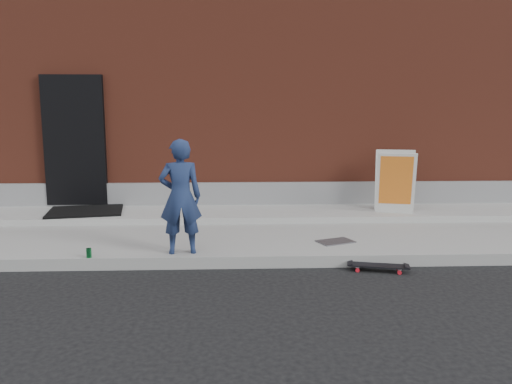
{
  "coord_description": "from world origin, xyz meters",
  "views": [
    {
      "loc": [
        0.21,
        -5.86,
        1.89
      ],
      "look_at": [
        0.47,
        0.8,
        0.82
      ],
      "focal_mm": 35.0,
      "sensor_mm": 36.0,
      "label": 1
    }
  ],
  "objects_px": {
    "skateboard": "(378,266)",
    "pizza_sign": "(395,181)",
    "soda_can": "(89,253)",
    "child": "(180,197)"
  },
  "relations": [
    {
      "from": "skateboard",
      "to": "pizza_sign",
      "type": "relative_size",
      "value": 0.7
    },
    {
      "from": "pizza_sign",
      "to": "soda_can",
      "type": "xyz_separation_m",
      "value": [
        -4.41,
        -2.17,
        -0.56
      ]
    },
    {
      "from": "pizza_sign",
      "to": "child",
      "type": "bearing_deg",
      "value": -148.82
    },
    {
      "from": "pizza_sign",
      "to": "soda_can",
      "type": "relative_size",
      "value": 8.89
    },
    {
      "from": "soda_can",
      "to": "child",
      "type": "bearing_deg",
      "value": 8.62
    },
    {
      "from": "skateboard",
      "to": "pizza_sign",
      "type": "xyz_separation_m",
      "value": [
        0.93,
        2.38,
        0.7
      ]
    },
    {
      "from": "child",
      "to": "soda_can",
      "type": "xyz_separation_m",
      "value": [
        -1.1,
        -0.17,
        -0.65
      ]
    },
    {
      "from": "skateboard",
      "to": "soda_can",
      "type": "distance_m",
      "value": 3.49
    },
    {
      "from": "child",
      "to": "skateboard",
      "type": "distance_m",
      "value": 2.54
    },
    {
      "from": "child",
      "to": "skateboard",
      "type": "bearing_deg",
      "value": 163.73
    }
  ]
}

